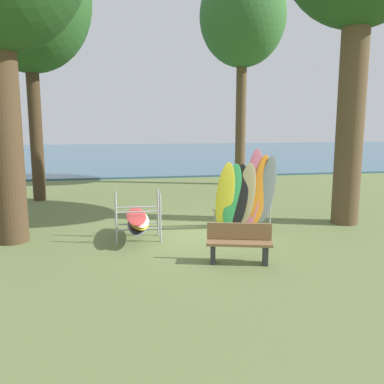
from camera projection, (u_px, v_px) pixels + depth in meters
The scene contains 7 objects.
ground_plane at pixel (202, 235), 11.18m from camera, with size 80.00×80.00×0.00m, color olive.
lake_water at pixel (140, 154), 40.06m from camera, with size 80.00×36.00×0.10m, color #38607A.
tree_mid_behind at pixel (243, 18), 19.09m from camera, with size 4.01×4.01×10.18m.
tree_far_left_back at pixel (28, 0), 15.00m from camera, with size 4.58×4.58×10.10m.
leaning_board_pile at pixel (247, 194), 11.65m from camera, with size 1.89×0.93×2.32m.
board_storage_rack at pixel (138, 220), 10.63m from camera, with size 1.15×2.12×1.25m.
park_bench at pixel (239, 242), 8.89m from camera, with size 1.46×0.76×0.85m.
Camera 1 is at (-2.20, -10.61, 2.99)m, focal length 38.62 mm.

